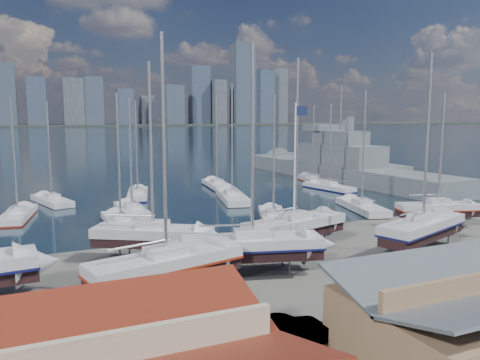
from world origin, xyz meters
name	(u,v)px	position (x,y,z in m)	size (l,w,h in m)	color
ground	(301,261)	(0.00, -10.00, 0.00)	(1400.00, 1400.00, 0.00)	#605E59
water	(65,134)	(0.00, 300.00, -0.15)	(1400.00, 600.00, 0.40)	#1B303E
far_shore	(52,126)	(0.00, 560.00, 1.10)	(1400.00, 80.00, 2.20)	#2D332D
skyline	(43,93)	(-7.83, 553.76, 39.09)	(639.14, 43.80, 107.69)	#475166
shed_grey	(479,312)	(0.00, -26.00, 2.15)	(12.60, 8.40, 4.17)	#8C6B4C
sailboat_cradle_1	(166,265)	(-11.62, -13.01, 2.08)	(10.42, 5.15, 16.21)	#2D2D33
sailboat_cradle_2	(153,235)	(-10.64, -5.20, 2.04)	(9.43, 7.04, 15.39)	#2D2D33
sailboat_cradle_3	(252,246)	(-4.90, -11.30, 2.08)	(10.42, 5.36, 16.21)	#2D2D33
sailboat_cradle_4	(295,226)	(1.15, -7.02, 2.08)	(10.17, 5.15, 15.99)	#2D2D33
sailboat_cradle_5	(423,228)	(10.52, -11.92, 2.09)	(10.50, 5.99, 16.35)	#2D2D33
sailboat_cradle_6	(438,209)	(18.67, -5.81, 1.95)	(8.63, 4.81, 13.64)	#2D2D33
sailboat_moored_1	(18,216)	(-20.94, 15.82, 0.31)	(4.19, 9.73, 14.09)	black
sailboat_moored_2	(52,202)	(-17.16, 23.83, 0.32)	(5.14, 9.54, 13.88)	black
sailboat_moored_3	(121,224)	(-11.09, 7.35, 0.31)	(2.87, 9.63, 14.31)	black
sailboat_moored_4	(132,212)	(-8.84, 13.15, 0.32)	(2.83, 9.36, 14.04)	black
sailboat_moored_5	(138,195)	(-5.89, 24.57, 0.31)	(4.76, 9.83, 14.16)	black
sailboat_moored_6	(273,218)	(4.56, 3.47, 0.31)	(6.11, 9.85, 14.28)	black
sailboat_moored_7	(232,199)	(5.24, 16.71, 0.32)	(5.31, 11.23, 16.35)	black
sailboat_moored_8	(217,186)	(7.47, 28.33, 0.31)	(3.96, 10.45, 15.25)	black
sailboat_moored_9	(362,208)	(16.99, 4.21, 0.32)	(5.11, 10.40, 15.12)	black
sailboat_moored_10	(329,188)	(22.70, 19.49, 0.31)	(4.23, 9.58, 13.85)	black
sailboat_moored_11	(312,180)	(25.15, 28.08, 0.31)	(4.04, 9.58, 13.88)	black
naval_ship_east	(339,170)	(31.39, 29.15, 1.67)	(11.28, 51.29, 18.58)	slate
naval_ship_west	(339,161)	(42.44, 44.77, 1.67)	(7.27, 39.32, 17.53)	slate
car_a	(176,344)	(-13.17, -20.49, 0.67)	(1.58, 3.93, 1.34)	gray
car_b	(286,334)	(-8.02, -21.84, 0.79)	(1.67, 4.79, 1.58)	gray
car_c	(460,291)	(4.45, -21.10, 0.80)	(2.64, 5.73, 1.59)	gray
flagpole	(296,170)	(-0.04, -8.96, 7.14)	(1.09, 0.12, 12.36)	white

